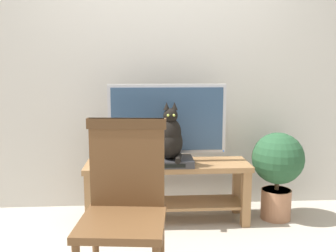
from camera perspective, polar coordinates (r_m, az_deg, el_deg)
The scene contains 9 objects.
ground_plane at distance 2.80m, azimuth -0.57°, elevation -18.77°, with size 12.00×12.00×0.00m, color #ADA393.
back_wall at distance 3.48m, azimuth -1.50°, elevation 10.52°, with size 7.00×0.12×2.80m, color beige.
tv_stand at distance 3.17m, azimuth -0.06°, elevation -8.38°, with size 1.38×0.40×0.51m.
tv at distance 3.11m, azimuth -0.12°, elevation 0.70°, with size 0.99×0.20×0.66m.
media_box at distance 3.06m, azimuth 0.33°, elevation -5.50°, with size 0.37×0.29×0.06m.
cat at distance 3.00m, azimuth 0.37°, elevation -1.79°, with size 0.21×0.33×0.47m.
wooden_chair at distance 2.08m, azimuth -6.72°, elevation -11.13°, with size 0.49×0.49×1.02m.
book_stack at distance 3.08m, azimuth -9.37°, elevation -4.70°, with size 0.26×0.21×0.15m.
potted_plant at distance 3.33m, azimuth 16.54°, elevation -5.96°, with size 0.44×0.44×0.76m.
Camera 1 is at (-0.13, -2.48, 1.30)m, focal length 39.53 mm.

